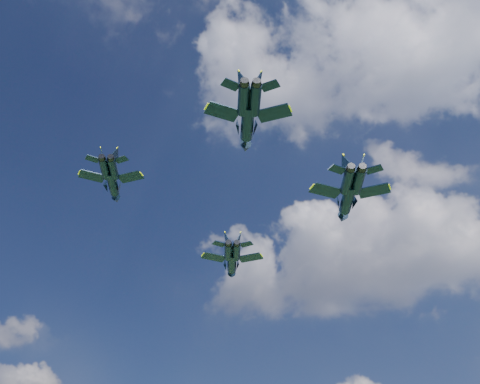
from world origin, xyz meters
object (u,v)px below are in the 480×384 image
jet_lead (232,263)px  jet_left (113,184)px  jet_right (347,200)px  jet_slot (247,124)px

jet_lead → jet_left: (-9.05, -28.05, 3.35)m
jet_lead → jet_right: jet_right is taller
jet_slot → jet_left: bearing=140.0°
jet_right → jet_slot: size_ratio=1.09×
jet_left → jet_right: (35.56, 16.31, -3.02)m
jet_left → jet_slot: 28.38m
jet_lead → jet_slot: 39.29m
jet_right → jet_slot: 24.27m
jet_left → jet_right: 39.24m
jet_slot → jet_right: bearing=44.1°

